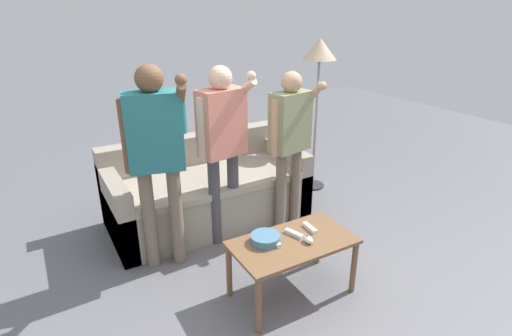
{
  "coord_description": "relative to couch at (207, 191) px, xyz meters",
  "views": [
    {
      "loc": [
        -1.49,
        -2.0,
        2.03
      ],
      "look_at": [
        -0.06,
        0.49,
        0.86
      ],
      "focal_mm": 28.37,
      "sensor_mm": 36.0,
      "label": 1
    }
  ],
  "objects": [
    {
      "name": "ground_plane",
      "position": [
        0.09,
        -1.41,
        -0.29
      ],
      "size": [
        12.0,
        12.0,
        0.0
      ],
      "primitive_type": "plane",
      "color": "slate"
    },
    {
      "name": "couch",
      "position": [
        0.0,
        0.0,
        0.0
      ],
      "size": [
        1.91,
        0.91,
        0.79
      ],
      "color": "#9E9384",
      "rests_on": "ground"
    },
    {
      "name": "coffee_table",
      "position": [
        0.07,
        -1.39,
        0.1
      ],
      "size": [
        0.89,
        0.49,
        0.46
      ],
      "color": "brown",
      "rests_on": "ground"
    },
    {
      "name": "snack_bowl",
      "position": [
        -0.11,
        -1.31,
        0.19
      ],
      "size": [
        0.21,
        0.21,
        0.06
      ],
      "primitive_type": "cylinder",
      "color": "teal",
      "rests_on": "coffee_table"
    },
    {
      "name": "game_remote_nunchuk",
      "position": [
        0.15,
        -1.46,
        0.19
      ],
      "size": [
        0.06,
        0.09,
        0.05
      ],
      "color": "white",
      "rests_on": "coffee_table"
    },
    {
      "name": "floor_lamp",
      "position": [
        1.39,
        0.08,
        1.19
      ],
      "size": [
        0.36,
        0.36,
        1.7
      ],
      "color": "#2D2D33",
      "rests_on": "ground"
    },
    {
      "name": "player_left",
      "position": [
        -0.62,
        -0.55,
        0.74
      ],
      "size": [
        0.48,
        0.42,
        1.65
      ],
      "color": "#756656",
      "rests_on": "ground"
    },
    {
      "name": "player_center",
      "position": [
        -0.02,
        -0.44,
        0.7
      ],
      "size": [
        0.49,
        0.31,
        1.58
      ],
      "color": "#47474C",
      "rests_on": "ground"
    },
    {
      "name": "player_right",
      "position": [
        0.62,
        -0.53,
        0.65
      ],
      "size": [
        0.47,
        0.32,
        1.5
      ],
      "color": "#756656",
      "rests_on": "ground"
    },
    {
      "name": "game_remote_wand_near",
      "position": [
        0.12,
        -1.33,
        0.18
      ],
      "size": [
        0.08,
        0.16,
        0.03
      ],
      "color": "white",
      "rests_on": "coffee_table"
    },
    {
      "name": "game_remote_wand_far",
      "position": [
        -0.05,
        -1.34,
        0.18
      ],
      "size": [
        0.06,
        0.16,
        0.03
      ],
      "color": "white",
      "rests_on": "coffee_table"
    },
    {
      "name": "game_remote_wand_spare",
      "position": [
        0.27,
        -1.33,
        0.18
      ],
      "size": [
        0.04,
        0.15,
        0.03
      ],
      "color": "white",
      "rests_on": "coffee_table"
    }
  ]
}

